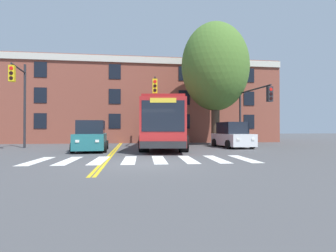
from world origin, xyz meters
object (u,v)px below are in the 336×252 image
traffic_light_near_corner (252,104)px  traffic_light_overhead (155,100)px  city_bus (165,124)px  car_red_behind_bus (157,135)px  car_teal_near_lane (91,137)px  street_tree_curbside_large (215,67)px  car_white_far_lane (232,136)px  traffic_light_far_corner (20,91)px

traffic_light_near_corner → traffic_light_overhead: bearing=164.8°
city_bus → car_red_behind_bus: bearing=89.1°
car_teal_near_lane → street_tree_curbside_large: 11.84m
car_red_behind_bus → street_tree_curbside_large: street_tree_curbside_large is taller
city_bus → traffic_light_near_corner: bearing=-1.5°
city_bus → car_white_far_lane: city_bus is taller
car_red_behind_bus → traffic_light_overhead: 7.23m
car_white_far_lane → car_red_behind_bus: (-4.80, 8.55, -0.08)m
street_tree_curbside_large → car_white_far_lane: bearing=-81.7°
city_bus → traffic_light_overhead: size_ratio=2.06×
city_bus → traffic_light_near_corner: size_ratio=2.33×
car_white_far_lane → traffic_light_overhead: traffic_light_overhead is taller
car_teal_near_lane → street_tree_curbside_large: (9.34, 4.55, 5.67)m
city_bus → traffic_light_near_corner: (6.52, -0.17, 1.48)m
car_teal_near_lane → traffic_light_far_corner: (-4.99, 2.15, 3.02)m
traffic_light_near_corner → traffic_light_far_corner: traffic_light_far_corner is taller
car_red_behind_bus → traffic_light_far_corner: size_ratio=0.77×
car_red_behind_bus → traffic_light_near_corner: bearing=-53.2°
car_teal_near_lane → traffic_light_near_corner: traffic_light_near_corner is taller
car_teal_near_lane → traffic_light_far_corner: 6.21m
traffic_light_overhead → street_tree_curbside_large: bearing=8.5°
car_teal_near_lane → street_tree_curbside_large: bearing=26.0°
car_red_behind_bus → city_bus: bearing=-90.9°
car_teal_near_lane → car_red_behind_bus: bearing=64.6°
city_bus → traffic_light_overhead: (-0.56, 1.75, 1.93)m
traffic_light_far_corner → traffic_light_near_corner: bearing=-1.0°
car_white_far_lane → traffic_light_far_corner: bearing=178.8°
traffic_light_overhead → street_tree_curbside_large: (5.11, 0.76, 2.88)m
car_red_behind_bus → street_tree_curbside_large: size_ratio=0.45×
traffic_light_near_corner → traffic_light_far_corner: size_ratio=0.80×
city_bus → traffic_light_far_corner: (-9.78, 0.11, 2.16)m
car_red_behind_bus → street_tree_curbside_large: 9.31m
car_red_behind_bus → traffic_light_far_corner: traffic_light_far_corner is taller
car_white_far_lane → street_tree_curbside_large: bearing=98.3°
street_tree_curbside_large → traffic_light_near_corner: bearing=-53.6°
car_teal_near_lane → car_red_behind_bus: size_ratio=0.92×
car_red_behind_bus → car_teal_near_lane: bearing=-115.4°
car_white_far_lane → street_tree_curbside_large: size_ratio=0.41×
street_tree_curbside_large → city_bus: bearing=-151.1°
car_red_behind_bus → traffic_light_far_corner: 13.27m
traffic_light_overhead → street_tree_curbside_large: street_tree_curbside_large is taller
street_tree_curbside_large → traffic_light_overhead: bearing=-171.5°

